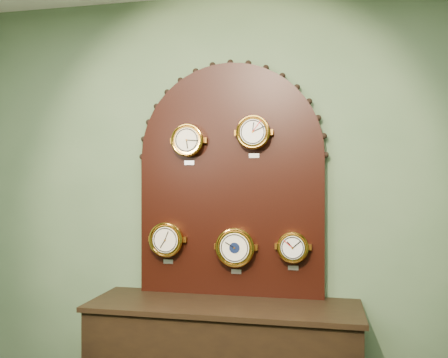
% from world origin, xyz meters
% --- Properties ---
extents(wall_back, '(4.00, 0.00, 4.00)m').
position_xyz_m(wall_back, '(0.00, 2.50, 1.40)').
color(wall_back, '#4F6B49').
rests_on(wall_back, ground).
extents(display_board, '(1.26, 0.06, 1.53)m').
position_xyz_m(display_board, '(0.00, 2.45, 1.63)').
color(display_board, black).
rests_on(display_board, shop_counter).
extents(roman_clock, '(0.21, 0.08, 0.26)m').
position_xyz_m(roman_clock, '(-0.27, 2.38, 1.83)').
color(roman_clock, '#C48829').
rests_on(roman_clock, display_board).
extents(arabic_clock, '(0.22, 0.08, 0.27)m').
position_xyz_m(arabic_clock, '(0.16, 2.38, 1.87)').
color(arabic_clock, '#C48829').
rests_on(arabic_clock, display_board).
extents(hygrometer, '(0.23, 0.08, 0.28)m').
position_xyz_m(hygrometer, '(-0.41, 2.38, 1.18)').
color(hygrometer, '#C48829').
rests_on(hygrometer, display_board).
extents(barometer, '(0.25, 0.08, 0.30)m').
position_xyz_m(barometer, '(0.05, 2.38, 1.15)').
color(barometer, '#C48829').
rests_on(barometer, display_board).
extents(tide_clock, '(0.19, 0.08, 0.25)m').
position_xyz_m(tide_clock, '(0.41, 2.38, 1.16)').
color(tide_clock, '#C48829').
rests_on(tide_clock, display_board).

